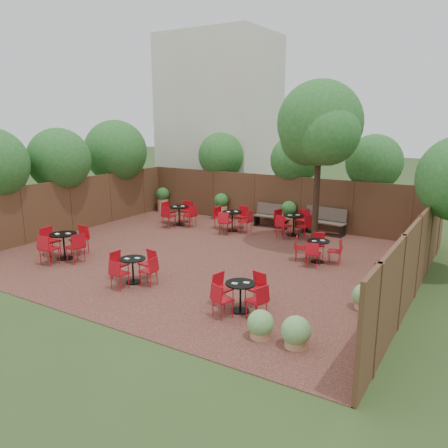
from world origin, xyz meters
The scene contains 13 objects.
ground centered at (0.00, 0.00, 0.00)m, with size 80.00×80.00×0.00m, color #354F23.
courtyard_paving centered at (0.00, 0.00, 0.01)m, with size 12.00×10.00×0.02m, color #3C1E18.
fence_back centered at (0.00, 5.00, 1.00)m, with size 12.00×0.08×2.00m, color #522F1E.
fence_left centered at (-6.00, 0.00, 1.00)m, with size 0.08×10.00×2.00m, color #522F1E.
fence_right centered at (6.00, 0.00, 1.00)m, with size 0.08×10.00×2.00m, color #522F1E.
neighbour_building centered at (-4.50, 8.00, 4.00)m, with size 5.00×4.00×8.00m, color silver.
overhang_foliage centered at (-2.63, 2.24, 2.69)m, with size 15.64×10.52×2.64m.
courtyard_tree centered at (2.48, 2.70, 3.87)m, with size 2.79×2.69×5.35m.
park_bench_left centered at (0.06, 4.62, 0.48)m, with size 1.47×0.51×0.90m.
park_bench_right centered at (2.16, 4.63, 0.52)m, with size 1.60×0.62×0.97m.
bistro_tables centered at (-0.50, 0.66, 0.44)m, with size 8.16×8.22×0.91m.
planters centered at (-0.63, 3.84, 0.60)m, with size 11.73×4.44×1.10m.
low_shrubs centered at (4.52, -3.01, 0.30)m, with size 1.88×2.98×0.61m.
Camera 1 is at (7.42, -10.98, 4.22)m, focal length 35.98 mm.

